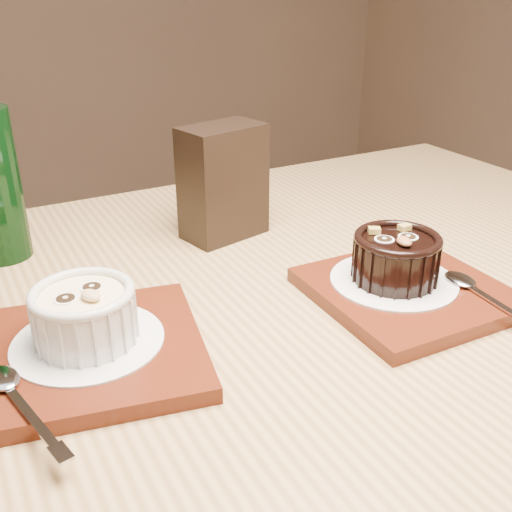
{
  "coord_description": "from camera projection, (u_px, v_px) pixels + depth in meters",
  "views": [
    {
      "loc": [
        -0.11,
        -0.47,
        1.05
      ],
      "look_at": [
        0.11,
        -0.02,
        0.81
      ],
      "focal_mm": 42.0,
      "sensor_mm": 36.0,
      "label": 1
    }
  ],
  "objects": [
    {
      "name": "condiment_stand",
      "position": [
        223.0,
        182.0,
        0.74
      ],
      "size": [
        0.11,
        0.09,
        0.14
      ],
      "primitive_type": "cube",
      "rotation": [
        0.0,
        0.0,
        0.28
      ],
      "color": "black",
      "rests_on": "table"
    },
    {
      "name": "doily_right",
      "position": [
        393.0,
        280.0,
        0.62
      ],
      "size": [
        0.13,
        0.13,
        0.0
      ],
      "primitive_type": "cylinder",
      "color": "silver",
      "rests_on": "tray_right"
    },
    {
      "name": "spoon_left",
      "position": [
        19.0,
        400.0,
        0.44
      ],
      "size": [
        0.06,
        0.14,
        0.01
      ],
      "primitive_type": null,
      "rotation": [
        0.0,
        0.0,
        0.28
      ],
      "color": "#BABCC4",
      "rests_on": "tray_left"
    },
    {
      "name": "doily_left",
      "position": [
        88.0,
        341.0,
        0.52
      ],
      "size": [
        0.13,
        0.13,
        0.0
      ],
      "primitive_type": "cylinder",
      "color": "silver",
      "rests_on": "tray_left"
    },
    {
      "name": "tray_right",
      "position": [
        407.0,
        292.0,
        0.61
      ],
      "size": [
        0.18,
        0.18,
        0.01
      ],
      "primitive_type": "cube",
      "rotation": [
        0.0,
        0.0,
        0.03
      ],
      "color": "#561E0E",
      "rests_on": "table"
    },
    {
      "name": "ramekin_white",
      "position": [
        84.0,
        313.0,
        0.5
      ],
      "size": [
        0.09,
        0.09,
        0.05
      ],
      "rotation": [
        0.0,
        0.0,
        0.44
      ],
      "color": "silver",
      "rests_on": "doily_left"
    },
    {
      "name": "tray_left",
      "position": [
        96.0,
        352.0,
        0.52
      ],
      "size": [
        0.2,
        0.2,
        0.01
      ],
      "primitive_type": "cube",
      "rotation": [
        0.0,
        0.0,
        -0.15
      ],
      "color": "#561E0E",
      "rests_on": "table"
    },
    {
      "name": "ramekin_dark",
      "position": [
        396.0,
        256.0,
        0.61
      ],
      "size": [
        0.09,
        0.09,
        0.05
      ],
      "rotation": [
        0.0,
        0.0,
        -0.21
      ],
      "color": "black",
      "rests_on": "doily_right"
    },
    {
      "name": "table",
      "position": [
        254.0,
        383.0,
        0.64
      ],
      "size": [
        1.24,
        0.86,
        0.75
      ],
      "rotation": [
        0.0,
        0.0,
        0.05
      ],
      "color": "olive",
      "rests_on": "ground"
    },
    {
      "name": "spoon_right",
      "position": [
        485.0,
        294.0,
        0.58
      ],
      "size": [
        0.03,
        0.13,
        0.01
      ],
      "primitive_type": null,
      "rotation": [
        0.0,
        0.0,
        -0.03
      ],
      "color": "#BABCC4",
      "rests_on": "tray_right"
    }
  ]
}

